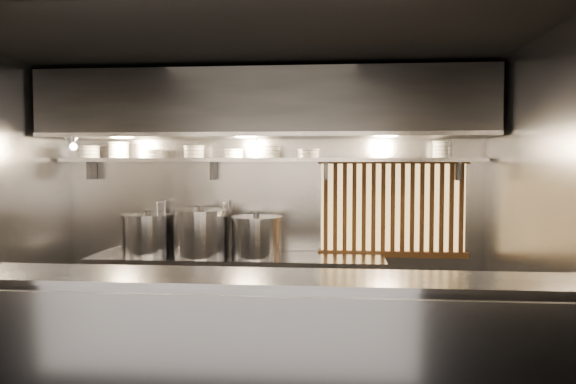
% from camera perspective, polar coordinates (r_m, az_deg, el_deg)
% --- Properties ---
extents(ceiling, '(4.50, 4.50, 0.00)m').
position_cam_1_polar(ceiling, '(4.65, -4.23, 14.74)').
color(ceiling, black).
rests_on(ceiling, wall_back).
extents(wall_back, '(4.50, 0.00, 4.50)m').
position_cam_1_polar(wall_back, '(6.05, -1.82, -1.28)').
color(wall_back, gray).
rests_on(wall_back, floor).
extents(wall_right, '(0.00, 3.00, 3.00)m').
position_cam_1_polar(wall_right, '(4.75, 23.70, -2.73)').
color(wall_right, gray).
rests_on(wall_right, floor).
extents(serving_counter, '(4.50, 0.56, 1.13)m').
position_cam_1_polar(serving_counter, '(3.83, -6.58, -16.66)').
color(serving_counter, '#96969B').
rests_on(serving_counter, floor).
extents(cooking_bench, '(3.00, 0.70, 0.90)m').
position_cam_1_polar(cooking_bench, '(5.89, -5.21, -10.79)').
color(cooking_bench, '#96969B').
rests_on(cooking_bench, floor).
extents(bowl_shelf, '(4.40, 0.34, 0.04)m').
position_cam_1_polar(bowl_shelf, '(5.86, -2.05, 3.28)').
color(bowl_shelf, '#96969B').
rests_on(bowl_shelf, wall_back).
extents(exhaust_hood, '(4.40, 0.81, 0.65)m').
position_cam_1_polar(exhaust_hood, '(5.67, -2.35, 8.80)').
color(exhaust_hood, '#2D2D30').
rests_on(exhaust_hood, ceiling).
extents(wood_screen, '(1.56, 0.09, 1.04)m').
position_cam_1_polar(wood_screen, '(5.98, 10.58, -1.57)').
color(wood_screen, '#EABC69').
rests_on(wood_screen, wall_back).
extents(faucet_left, '(0.04, 0.30, 0.50)m').
position_cam_1_polar(faucet_left, '(6.18, -12.62, -2.13)').
color(faucet_left, silver).
rests_on(faucet_left, wall_back).
extents(faucet_right, '(0.04, 0.30, 0.50)m').
position_cam_1_polar(faucet_right, '(6.00, -6.24, -2.22)').
color(faucet_right, silver).
rests_on(faucet_right, wall_back).
extents(heat_lamp, '(0.25, 0.35, 0.20)m').
position_cam_1_polar(heat_lamp, '(5.96, -21.13, 4.87)').
color(heat_lamp, '#96969B').
rests_on(heat_lamp, exhaust_hood).
extents(pendant_bulb, '(0.09, 0.09, 0.19)m').
position_cam_1_polar(pendant_bulb, '(5.75, -3.19, 4.09)').
color(pendant_bulb, '#2D2D30').
rests_on(pendant_bulb, exhaust_hood).
extents(stock_pot_left, '(0.69, 0.69, 0.46)m').
position_cam_1_polar(stock_pot_left, '(6.05, -14.03, -4.13)').
color(stock_pot_left, '#96969B').
rests_on(stock_pot_left, cooking_bench).
extents(stock_pot_mid, '(0.65, 0.65, 0.45)m').
position_cam_1_polar(stock_pot_mid, '(5.69, -3.23, -4.53)').
color(stock_pot_mid, '#96969B').
rests_on(stock_pot_mid, cooking_bench).
extents(stock_pot_right, '(0.71, 0.71, 0.51)m').
position_cam_1_polar(stock_pot_right, '(5.81, -8.79, -4.08)').
color(stock_pot_right, '#96969B').
rests_on(stock_pot_right, cooking_bench).
extents(bowl_stack_0, '(0.24, 0.24, 0.13)m').
position_cam_1_polar(bowl_stack_0, '(6.40, -19.59, 3.85)').
color(bowl_stack_0, white).
rests_on(bowl_stack_0, bowl_shelf).
extents(bowl_stack_1, '(0.23, 0.23, 0.17)m').
position_cam_1_polar(bowl_stack_1, '(6.27, -16.82, 4.09)').
color(bowl_stack_1, white).
rests_on(bowl_stack_1, bowl_shelf).
extents(bowl_stack_2, '(0.24, 0.24, 0.09)m').
position_cam_1_polar(bowl_stack_2, '(6.13, -13.41, 3.81)').
color(bowl_stack_2, white).
rests_on(bowl_stack_2, bowl_shelf).
extents(bowl_stack_3, '(0.23, 0.23, 0.13)m').
position_cam_1_polar(bowl_stack_3, '(6.01, -9.53, 4.05)').
color(bowl_stack_3, white).
rests_on(bowl_stack_3, bowl_shelf).
extents(bowl_stack_4, '(0.21, 0.21, 0.09)m').
position_cam_1_polar(bowl_stack_4, '(5.92, -5.56, 3.91)').
color(bowl_stack_4, white).
rests_on(bowl_stack_4, bowl_shelf).
extents(bowl_stack_5, '(0.23, 0.23, 0.13)m').
position_cam_1_polar(bowl_stack_5, '(5.85, -1.82, 4.12)').
color(bowl_stack_5, white).
rests_on(bowl_stack_5, bowl_shelf).
extents(bowl_stack_6, '(0.23, 0.23, 0.09)m').
position_cam_1_polar(bowl_stack_6, '(5.82, 2.07, 3.94)').
color(bowl_stack_6, white).
rests_on(bowl_stack_6, bowl_shelf).
extents(bowl_stack_7, '(0.20, 0.20, 0.17)m').
position_cam_1_polar(bowl_stack_7, '(5.90, 15.39, 4.19)').
color(bowl_stack_7, white).
rests_on(bowl_stack_7, bowl_shelf).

